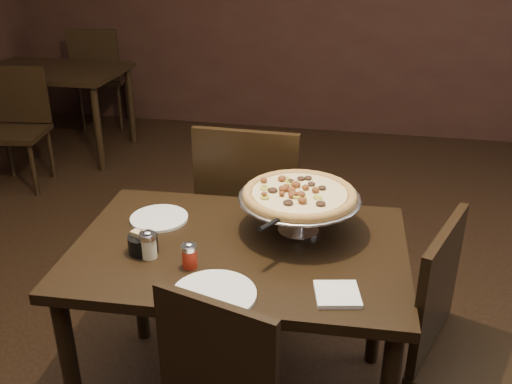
# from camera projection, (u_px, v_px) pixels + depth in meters

# --- Properties ---
(room) EXTENTS (6.04, 7.04, 2.84)m
(room) POSITION_uv_depth(u_px,v_px,m) (280.00, 58.00, 1.70)
(room) COLOR black
(room) RESTS_ON ground
(dining_table) EXTENTS (1.21, 0.83, 0.73)m
(dining_table) POSITION_uv_depth(u_px,v_px,m) (240.00, 269.00, 2.06)
(dining_table) COLOR black
(dining_table) RESTS_ON ground
(background_table) EXTENTS (1.14, 0.76, 0.71)m
(background_table) POSITION_uv_depth(u_px,v_px,m) (53.00, 80.00, 4.64)
(background_table) COLOR black
(background_table) RESTS_ON ground
(pizza_stand) EXTENTS (0.44, 0.44, 0.18)m
(pizza_stand) POSITION_uv_depth(u_px,v_px,m) (299.00, 195.00, 2.05)
(pizza_stand) COLOR silver
(pizza_stand) RESTS_ON dining_table
(parmesan_shaker) EXTENTS (0.06, 0.06, 0.10)m
(parmesan_shaker) POSITION_uv_depth(u_px,v_px,m) (148.00, 245.00, 1.93)
(parmesan_shaker) COLOR beige
(parmesan_shaker) RESTS_ON dining_table
(pepper_flake_shaker) EXTENTS (0.05, 0.05, 0.09)m
(pepper_flake_shaker) POSITION_uv_depth(u_px,v_px,m) (189.00, 255.00, 1.87)
(pepper_flake_shaker) COLOR maroon
(pepper_flake_shaker) RESTS_ON dining_table
(packet_caddy) EXTENTS (0.10, 0.10, 0.08)m
(packet_caddy) POSITION_uv_depth(u_px,v_px,m) (143.00, 243.00, 1.96)
(packet_caddy) COLOR black
(packet_caddy) RESTS_ON dining_table
(napkin_stack) EXTENTS (0.16, 0.16, 0.01)m
(napkin_stack) POSITION_uv_depth(u_px,v_px,m) (337.00, 294.00, 1.74)
(napkin_stack) COLOR white
(napkin_stack) RESTS_ON dining_table
(plate_left) EXTENTS (0.22, 0.22, 0.01)m
(plate_left) POSITION_uv_depth(u_px,v_px,m) (159.00, 218.00, 2.19)
(plate_left) COLOR white
(plate_left) RESTS_ON dining_table
(plate_near) EXTENTS (0.26, 0.26, 0.01)m
(plate_near) POSITION_uv_depth(u_px,v_px,m) (214.00, 295.00, 1.74)
(plate_near) COLOR white
(plate_near) RESTS_ON dining_table
(serving_spatula) EXTENTS (0.14, 0.14, 0.02)m
(serving_spatula) POSITION_uv_depth(u_px,v_px,m) (271.00, 224.00, 1.86)
(serving_spatula) COLOR silver
(serving_spatula) RESTS_ON pizza_stand
(chair_far) EXTENTS (0.47, 0.47, 0.99)m
(chair_far) POSITION_uv_depth(u_px,v_px,m) (252.00, 213.00, 2.67)
(chair_far) COLOR black
(chair_far) RESTS_ON ground
(chair_side) EXTENTS (0.55, 0.55, 0.91)m
(chair_side) POSITION_uv_depth(u_px,v_px,m) (466.00, 346.00, 1.89)
(chair_side) COLOR black
(chair_side) RESTS_ON ground
(bg_chair_far) EXTENTS (0.52, 0.52, 0.93)m
(bg_chair_far) POSITION_uv_depth(u_px,v_px,m) (100.00, 74.00, 5.28)
(bg_chair_far) COLOR black
(bg_chair_far) RESTS_ON ground
(bg_chair_near) EXTENTS (0.45, 0.45, 0.85)m
(bg_chair_near) POSITION_uv_depth(u_px,v_px,m) (18.00, 123.00, 4.12)
(bg_chair_near) COLOR black
(bg_chair_near) RESTS_ON ground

